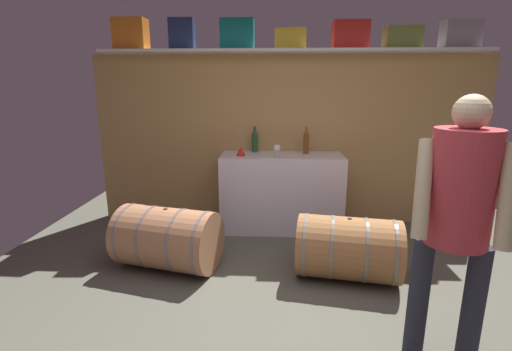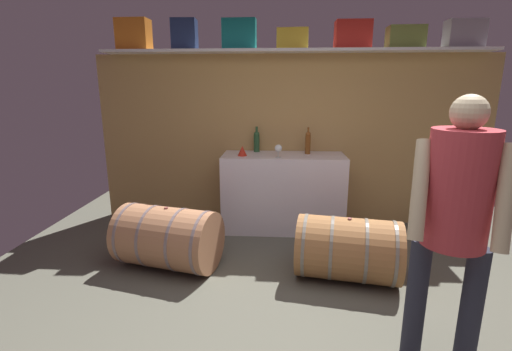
% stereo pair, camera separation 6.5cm
% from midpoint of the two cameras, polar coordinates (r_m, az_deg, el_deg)
% --- Properties ---
extents(ground_plane, '(6.07, 8.13, 0.02)m').
position_cam_midpoint_polar(ground_plane, '(3.27, 6.65, -18.34)').
color(ground_plane, '#565549').
extents(back_wall_panel, '(4.87, 0.10, 2.11)m').
position_cam_midpoint_polar(back_wall_panel, '(4.67, 5.96, 5.47)').
color(back_wall_panel, tan).
rests_on(back_wall_panel, ground).
extents(high_shelf_board, '(4.48, 0.40, 0.03)m').
position_cam_midpoint_polar(high_shelf_board, '(4.49, 6.38, 18.86)').
color(high_shelf_board, white).
rests_on(high_shelf_board, back_wall_panel).
extents(toolcase_orange, '(0.38, 0.24, 0.36)m').
position_cam_midpoint_polar(toolcase_orange, '(4.82, -18.26, 20.26)').
color(toolcase_orange, orange).
rests_on(toolcase_orange, high_shelf_board).
extents(toolcase_navy, '(0.29, 0.24, 0.35)m').
position_cam_midpoint_polar(toolcase_navy, '(4.64, -10.73, 20.90)').
color(toolcase_navy, navy).
rests_on(toolcase_navy, high_shelf_board).
extents(toolcase_teal, '(0.39, 0.19, 0.34)m').
position_cam_midpoint_polar(toolcase_teal, '(4.53, -2.20, 21.26)').
color(toolcase_teal, '#137875').
rests_on(toolcase_teal, high_shelf_board).
extents(toolcase_yellow, '(0.37, 0.21, 0.23)m').
position_cam_midpoint_polar(toolcase_yellow, '(4.50, 6.22, 20.55)').
color(toolcase_yellow, yellow).
rests_on(toolcase_yellow, high_shelf_board).
extents(toolcase_red, '(0.40, 0.24, 0.31)m').
position_cam_midpoint_polar(toolcase_red, '(4.58, 15.37, 20.52)').
color(toolcase_red, red).
rests_on(toolcase_red, high_shelf_board).
extents(toolcase_olive, '(0.40, 0.26, 0.24)m').
position_cam_midpoint_polar(toolcase_olive, '(4.72, 22.78, 19.36)').
color(toolcase_olive, olive).
rests_on(toolcase_olive, high_shelf_board).
extents(toolcase_grey, '(0.40, 0.22, 0.31)m').
position_cam_midpoint_polar(toolcase_grey, '(4.96, 30.25, 18.64)').
color(toolcase_grey, gray).
rests_on(toolcase_grey, high_shelf_board).
extents(work_cabinet, '(1.46, 0.57, 0.93)m').
position_cam_midpoint_polar(work_cabinet, '(4.46, 4.68, -2.67)').
color(work_cabinet, white).
rests_on(work_cabinet, ground).
extents(wine_bottle_green, '(0.07, 0.07, 0.31)m').
position_cam_midpoint_polar(wine_bottle_green, '(4.52, 0.51, 5.47)').
color(wine_bottle_green, '#28522D').
rests_on(wine_bottle_green, work_cabinet).
extents(wine_bottle_amber, '(0.07, 0.07, 0.32)m').
position_cam_midpoint_polar(wine_bottle_amber, '(4.42, 8.57, 5.19)').
color(wine_bottle_amber, brown).
rests_on(wine_bottle_amber, work_cabinet).
extents(wine_glass, '(0.08, 0.08, 0.15)m').
position_cam_midpoint_polar(wine_glass, '(4.16, 3.98, 4.24)').
color(wine_glass, white).
rests_on(wine_glass, work_cabinet).
extents(red_funnel, '(0.11, 0.11, 0.12)m').
position_cam_midpoint_polar(red_funnel, '(4.27, -1.72, 3.90)').
color(red_funnel, red).
rests_on(red_funnel, work_cabinet).
extents(wine_barrel_near, '(1.00, 0.72, 0.59)m').
position_cam_midpoint_polar(wine_barrel_near, '(3.47, 14.76, -11.10)').
color(wine_barrel_near, '#9B673A').
rests_on(wine_barrel_near, ground).
extents(wine_barrel_far, '(1.06, 0.81, 0.61)m').
position_cam_midpoint_polar(wine_barrel_far, '(3.66, -13.15, -9.47)').
color(wine_barrel_far, '#A8714D').
rests_on(wine_barrel_far, ground).
extents(winemaker_pouring, '(0.55, 0.46, 1.69)m').
position_cam_midpoint_polar(winemaker_pouring, '(2.40, 29.59, -4.75)').
color(winemaker_pouring, '#272937').
rests_on(winemaker_pouring, ground).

